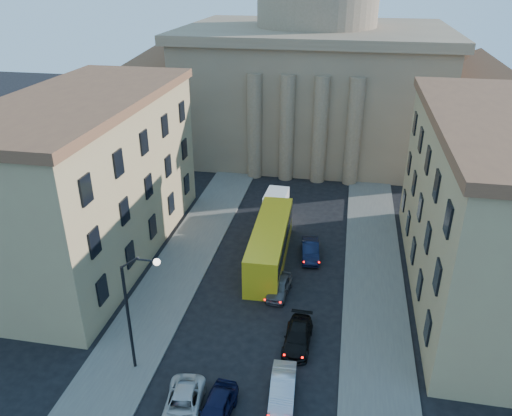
{
  "coord_description": "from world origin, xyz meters",
  "views": [
    {
      "loc": [
        5.18,
        -15.49,
        24.31
      ],
      "look_at": [
        -0.89,
        16.74,
        8.35
      ],
      "focal_mm": 35.0,
      "sensor_mm": 36.0,
      "label": 1
    }
  ],
  "objects": [
    {
      "name": "sidewalk_left",
      "position": [
        -8.5,
        18.0,
        0.07
      ],
      "size": [
        5.0,
        60.0,
        0.15
      ],
      "primitive_type": "cube",
      "color": "#54514C",
      "rests_on": "ground"
    },
    {
      "name": "sidewalk_right",
      "position": [
        8.5,
        18.0,
        0.07
      ],
      "size": [
        5.0,
        60.0,
        0.15
      ],
      "primitive_type": "cube",
      "color": "#54514C",
      "rests_on": "ground"
    },
    {
      "name": "church",
      "position": [
        0.0,
        55.47,
        11.88
      ],
      "size": [
        68.02,
        28.76,
        36.6
      ],
      "color": "#7A624B",
      "rests_on": "ground"
    },
    {
      "name": "building_left",
      "position": [
        -17.0,
        22.0,
        7.42
      ],
      "size": [
        11.6,
        26.6,
        14.7
      ],
      "color": "tan",
      "rests_on": "ground"
    },
    {
      "name": "building_right",
      "position": [
        17.0,
        22.0,
        7.42
      ],
      "size": [
        11.6,
        26.6,
        14.7
      ],
      "color": "tan",
      "rests_on": "ground"
    },
    {
      "name": "street_lamp",
      "position": [
        -6.97,
        8.0,
        5.29
      ],
      "size": [
        2.62,
        0.44,
        8.83
      ],
      "color": "black",
      "rests_on": "ground"
    },
    {
      "name": "car_left_near",
      "position": [
        -1.07,
        4.94,
        0.74
      ],
      "size": [
        2.11,
        4.5,
        1.49
      ],
      "primitive_type": "imported",
      "rotation": [
        0.0,
        0.0,
        -0.08
      ],
      "color": "black",
      "rests_on": "ground"
    },
    {
      "name": "car_right_near",
      "position": [
        2.57,
        7.35,
        0.71
      ],
      "size": [
        1.77,
        4.4,
        1.42
      ],
      "primitive_type": "imported",
      "rotation": [
        0.0,
        0.0,
        0.06
      ],
      "color": "#ABADB3",
      "rests_on": "ground"
    },
    {
      "name": "car_left_mid",
      "position": [
        -3.14,
        4.94,
        0.66
      ],
      "size": [
        2.77,
        5.0,
        1.33
      ],
      "primitive_type": "imported",
      "rotation": [
        0.0,
        0.0,
        0.12
      ],
      "color": "silver",
      "rests_on": "ground"
    },
    {
      "name": "car_right_mid",
      "position": [
        2.96,
        12.33,
        0.66
      ],
      "size": [
        1.98,
        4.63,
        1.33
      ],
      "primitive_type": "imported",
      "rotation": [
        0.0,
        0.0,
        -0.03
      ],
      "color": "black",
      "rests_on": "ground"
    },
    {
      "name": "car_right_far",
      "position": [
        0.8,
        18.09,
        0.68
      ],
      "size": [
        1.94,
        4.11,
        1.36
      ],
      "primitive_type": "imported",
      "rotation": [
        0.0,
        0.0,
        -0.09
      ],
      "color": "#4B4C50",
      "rests_on": "ground"
    },
    {
      "name": "car_right_distant",
      "position": [
        2.77,
        24.32,
        0.72
      ],
      "size": [
        2.04,
        4.52,
        1.44
      ],
      "primitive_type": "imported",
      "rotation": [
        0.0,
        0.0,
        0.12
      ],
      "color": "black",
      "rests_on": "ground"
    },
    {
      "name": "city_bus",
      "position": [
        -0.8,
        23.05,
        1.89
      ],
      "size": [
        3.23,
        12.56,
        3.52
      ],
      "rotation": [
        0.0,
        0.0,
        0.03
      ],
      "color": "gold",
      "rests_on": "ground"
    },
    {
      "name": "box_truck",
      "position": [
        -1.56,
        30.73,
        1.42
      ],
      "size": [
        2.35,
        5.54,
        3.0
      ],
      "rotation": [
        0.0,
        0.0,
        -0.04
      ],
      "color": "silver",
      "rests_on": "ground"
    }
  ]
}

